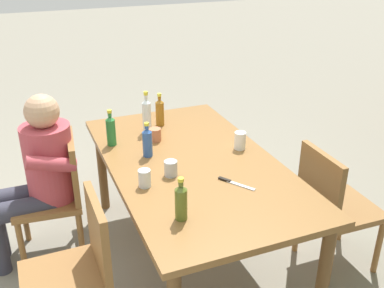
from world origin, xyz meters
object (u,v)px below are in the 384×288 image
Objects in this scene: bottle_green at (111,130)px; cup_steel at (171,168)px; bottle_blue at (147,142)px; cup_white at (240,141)px; person_in_white_shirt at (38,172)px; bottle_amber at (159,112)px; chair_near_right at (79,267)px; bottle_olive at (181,201)px; cup_glass at (145,178)px; bottle_clear at (147,115)px; backpack_by_far_side at (148,142)px; chair_far_right at (332,203)px; chair_near_left at (59,191)px; table_knife at (234,183)px; dining_table at (192,172)px; cup_terracotta at (155,135)px.

bottle_green is 2.68× the size of cup_steel.
bottle_blue is 0.62m from cup_white.
bottle_amber is at bearing 103.70° from person_in_white_shirt.
bottle_olive is at bearing 73.47° from chair_near_right.
cup_glass is at bearing 42.18° from person_in_white_shirt.
cup_white is (0.52, 0.49, -0.07)m from bottle_clear.
cup_steel reaches higher than backpack_by_far_side.
chair_far_right is 0.74× the size of person_in_white_shirt.
bottle_clear is at bearing 174.82° from cup_steel.
chair_near_left is 0.81m from bottle_clear.
dining_table is at bearing -161.79° from table_knife.
cup_steel is at bearing 53.38° from person_in_white_shirt.
chair_far_right is 0.75m from table_knife.
bottle_amber is at bearing 153.24° from bottle_blue.
bottle_blue is 0.41m from bottle_clear.
person_in_white_shirt reaches higher than bottle_amber.
bottle_blue is at bearing 136.02° from chair_near_right.
cup_steel is (0.51, -0.07, 0.00)m from cup_terracotta.
cup_terracotta is at bearing 150.39° from bottle_blue.
bottle_clear is 0.20m from cup_terracotta.
cup_white is at bearing 73.96° from person_in_white_shirt.
chair_near_right is at bearing -86.14° from table_knife.
bottle_olive is at bearing -61.96° from table_knife.
chair_far_right is (0.83, 1.63, 0.00)m from chair_near_left.
table_knife is (0.16, 0.49, -0.05)m from cup_glass.
dining_table is 1.58× the size of person_in_white_shirt.
bottle_amber reaches higher than cup_glass.
cup_terracotta is at bearing -130.54° from chair_far_right.
bottle_olive is 0.75m from bottle_blue.
bottle_blue is 0.92× the size of bottle_green.
chair_near_left is 0.76m from cup_terracotta.
cup_terracotta is at bearing 80.34° from bottle_green.
cup_glass is 1.09× the size of cup_steel.
bottle_olive reaches higher than chair_near_left.
bottle_clear is at bearing 144.98° from chair_near_right.
bottle_olive is 0.39m from cup_glass.
chair_near_right is 1.00× the size of chair_far_right.
bottle_clear is at bearing -16.00° from backpack_by_far_side.
cup_white is at bearing 107.45° from cup_steel.
bottle_clear reaches higher than cup_white.
bottle_amber is 2.42× the size of cup_glass.
cup_terracotta is 0.89× the size of cup_glass.
backpack_by_far_side is (-1.10, 0.26, -0.58)m from cup_terracotta.
person_in_white_shirt is 0.75m from bottle_blue.
backpack_by_far_side is (-1.08, 0.95, -0.26)m from chair_near_left.
chair_far_right is 3.40× the size of bottle_green.
table_knife is at bearing 33.84° from bottle_blue.
person_in_white_shirt is at bearing -94.28° from chair_near_left.
bottle_green is 0.54× the size of backpack_by_far_side.
chair_far_right is 8.36× the size of cup_glass.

